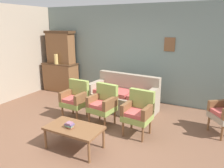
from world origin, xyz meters
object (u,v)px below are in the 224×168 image
at_px(armchair_near_couch_end, 103,103).
at_px(armchair_near_cabinet, 138,111).
at_px(vase_on_cabinet, 56,59).
at_px(floral_couch, 123,97).
at_px(coffee_table, 74,129).
at_px(book_stack_on_table, 69,125).
at_px(armchair_by_doorway, 75,98).
at_px(side_cabinet, 61,77).

height_order(armchair_near_couch_end, armchair_near_cabinet, same).
distance_m(vase_on_cabinet, armchair_near_cabinet, 3.69).
bearing_deg(floral_couch, armchair_near_couch_end, -92.53).
relative_size(coffee_table, book_stack_on_table, 6.51).
xyz_separation_m(floral_couch, armchair_near_cabinet, (0.80, -1.07, 0.17)).
xyz_separation_m(floral_couch, armchair_by_doorway, (-0.79, -0.99, 0.17)).
bearing_deg(armchair_near_couch_end, coffee_table, -89.21).
relative_size(vase_on_cabinet, armchair_near_cabinet, 0.35).
relative_size(vase_on_cabinet, coffee_table, 0.32).
bearing_deg(book_stack_on_table, armchair_by_doorway, 121.95).
height_order(armchair_by_doorway, coffee_table, armchair_by_doorway).
relative_size(armchair_near_couch_end, book_stack_on_table, 5.86).
bearing_deg(book_stack_on_table, side_cabinet, 132.37).
bearing_deg(vase_on_cabinet, armchair_near_cabinet, -23.74).
xyz_separation_m(side_cabinet, coffee_table, (2.52, -2.65, -0.09)).
xyz_separation_m(side_cabinet, book_stack_on_table, (2.47, -2.71, 0.01)).
bearing_deg(book_stack_on_table, coffee_table, 51.82).
bearing_deg(floral_couch, armchair_by_doorway, -128.50).
distance_m(side_cabinet, armchair_near_couch_end, 2.95).
bearing_deg(armchair_by_doorway, armchair_near_cabinet, -2.77).
bearing_deg(armchair_near_cabinet, floral_couch, 126.85).
bearing_deg(vase_on_cabinet, floral_couch, -8.93).
distance_m(side_cabinet, floral_couch, 2.62).
bearing_deg(armchair_by_doorway, floral_couch, 51.50).
bearing_deg(side_cabinet, vase_on_cabinet, -84.74).
bearing_deg(armchair_by_doorway, side_cabinet, 138.30).
xyz_separation_m(vase_on_cabinet, coffee_table, (2.50, -2.47, -0.71)).
height_order(floral_couch, armchair_near_couch_end, same).
relative_size(side_cabinet, book_stack_on_table, 7.52).
distance_m(vase_on_cabinet, floral_couch, 2.67).
height_order(floral_couch, armchair_near_cabinet, same).
xyz_separation_m(armchair_near_cabinet, book_stack_on_table, (-0.88, -1.06, -0.03)).
height_order(vase_on_cabinet, armchair_near_cabinet, vase_on_cabinet).
bearing_deg(armchair_near_cabinet, armchair_by_doorway, 177.23).
bearing_deg(vase_on_cabinet, armchair_near_couch_end, -29.14).
bearing_deg(armchair_by_doorway, armchair_near_couch_end, 0.12).
relative_size(armchair_by_doorway, armchair_near_cabinet, 1.00).
bearing_deg(armchair_near_cabinet, side_cabinet, 153.84).
bearing_deg(book_stack_on_table, armchair_near_couch_end, 88.36).
distance_m(armchair_by_doorway, coffee_table, 1.33).
bearing_deg(floral_couch, book_stack_on_table, -92.05).
height_order(armchair_near_couch_end, coffee_table, armchair_near_couch_end).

